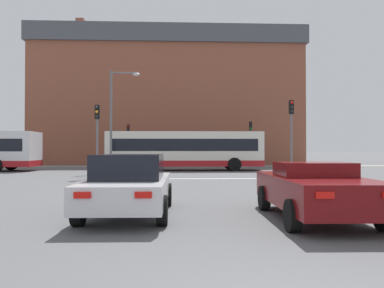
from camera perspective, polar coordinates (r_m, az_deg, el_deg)
name	(u,v)px	position (r m, az deg, el deg)	size (l,w,h in m)	color
stop_line_strip	(196,179)	(20.48, 0.64, -5.30)	(8.84, 0.30, 0.01)	silver
far_pavement	(187,166)	(35.80, -0.69, -3.39)	(69.82, 2.50, 0.01)	gray
brick_civic_building	(169,101)	(45.25, -3.55, 6.50)	(29.43, 13.49, 16.47)	brown
car_saloon_left	(130,184)	(9.36, -9.48, -6.05)	(2.02, 4.50, 1.48)	silver
car_roadster_right	(315,189)	(9.07, 18.24, -6.59)	(2.10, 4.33, 1.30)	#600C0F
bus_crossing_lead	(185,150)	(28.55, -1.11, -0.89)	(11.70, 2.77, 2.93)	silver
traffic_light_far_left	(128,138)	(35.10, -9.72, 0.88)	(0.26, 0.31, 3.91)	slate
traffic_light_near_left	(97,129)	(21.73, -14.26, 2.29)	(0.26, 0.31, 4.12)	slate
traffic_light_far_right	(251,136)	(36.04, 8.94, 1.18)	(0.26, 0.31, 4.26)	slate
traffic_light_near_right	(291,126)	(22.52, 14.92, 2.72)	(0.26, 0.31, 4.47)	slate
street_lamp_junction	(116,110)	(26.97, -11.49, 5.10)	(2.11, 0.36, 7.17)	slate
pedestrian_waiting	(182,156)	(35.48, -1.56, -1.90)	(0.30, 0.44, 1.62)	#333851
pedestrian_walking_east	(203,155)	(36.63, 1.65, -1.69)	(0.44, 0.30, 1.79)	black
pedestrian_walking_west	(231,155)	(36.02, 5.94, -1.69)	(0.46, 0.38, 1.79)	brown
tree_by_building	(92,119)	(42.11, -14.96, 3.75)	(4.83, 4.83, 7.50)	#4C3823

